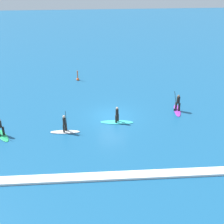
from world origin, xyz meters
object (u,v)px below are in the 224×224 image
at_px(surfer_on_teal_board, 117,119).
at_px(marker_buoy, 78,78).
at_px(surfer_on_green_board, 1,131).
at_px(surfer_on_white_board, 65,128).
at_px(surfer_on_purple_board, 178,106).

height_order(surfer_on_teal_board, marker_buoy, surfer_on_teal_board).
xyz_separation_m(surfer_on_green_board, surfer_on_teal_board, (10.55, 1.62, -0.10)).
height_order(surfer_on_green_board, surfer_on_teal_board, surfer_on_green_board).
bearing_deg(surfer_on_white_board, surfer_on_teal_board, 18.93).
relative_size(surfer_on_purple_board, surfer_on_white_board, 1.05).
distance_m(surfer_on_teal_board, marker_buoy, 11.92).
bearing_deg(surfer_on_green_board, marker_buoy, 120.23).
bearing_deg(surfer_on_green_board, surfer_on_teal_board, 65.92).
distance_m(surfer_on_white_board, surfer_on_teal_board, 5.11).
bearing_deg(surfer_on_green_board, surfer_on_purple_board, 69.31).
distance_m(surfer_on_green_board, marker_buoy, 14.41).
bearing_deg(surfer_on_white_board, surfer_on_purple_board, 19.32).
height_order(surfer_on_purple_board, surfer_on_white_board, surfer_on_purple_board).
height_order(surfer_on_purple_board, surfer_on_teal_board, surfer_on_purple_board).
relative_size(surfer_on_purple_board, marker_buoy, 2.11).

